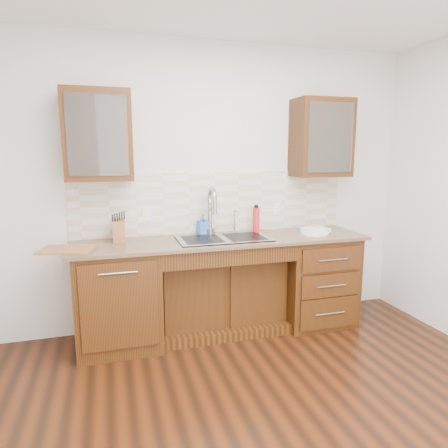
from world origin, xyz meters
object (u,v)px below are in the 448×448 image
object	(u,v)px
soap_bottle	(203,224)
cutting_board	(67,250)
water_bottle	(256,220)
plate	(315,234)
knife_block	(119,231)

from	to	relation	value
soap_bottle	cutting_board	bearing A→B (deg)	-175.18
soap_bottle	water_bottle	bearing A→B (deg)	-16.33
soap_bottle	cutting_board	xyz separation A→B (m)	(-1.19, -0.32, -0.09)
water_bottle	plate	size ratio (longest dim) A/B	0.92
plate	knife_block	world-z (taller)	knife_block
soap_bottle	plate	world-z (taller)	soap_bottle
plate	cutting_board	xyz separation A→B (m)	(-2.23, -0.02, 0.00)
water_bottle	cutting_board	xyz separation A→B (m)	(-1.72, -0.26, -0.11)
water_bottle	plate	world-z (taller)	water_bottle
soap_bottle	water_bottle	xyz separation A→B (m)	(0.52, -0.06, 0.02)
water_bottle	soap_bottle	bearing A→B (deg)	173.68
plate	knife_block	distance (m)	1.83
knife_block	cutting_board	size ratio (longest dim) A/B	0.46
water_bottle	knife_block	xyz separation A→B (m)	(-1.30, -0.03, -0.03)
knife_block	cutting_board	world-z (taller)	knife_block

